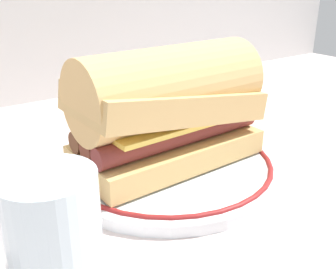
# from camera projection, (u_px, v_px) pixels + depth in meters

# --- Properties ---
(ground_plane) EXTENTS (1.50, 1.50, 0.00)m
(ground_plane) POSITION_uv_depth(u_px,v_px,m) (182.00, 187.00, 0.43)
(ground_plane) COLOR beige
(plate) EXTENTS (0.25, 0.25, 0.01)m
(plate) POSITION_uv_depth(u_px,v_px,m) (168.00, 165.00, 0.46)
(plate) COLOR white
(plate) RESTS_ON ground_plane
(sausage_sandwich) EXTENTS (0.21, 0.11, 0.13)m
(sausage_sandwich) POSITION_uv_depth(u_px,v_px,m) (168.00, 106.00, 0.43)
(sausage_sandwich) COLOR tan
(sausage_sandwich) RESTS_ON plate
(drinking_glass) EXTENTS (0.07, 0.07, 0.09)m
(drinking_glass) POSITION_uv_depth(u_px,v_px,m) (54.00, 243.00, 0.28)
(drinking_glass) COLOR silver
(drinking_glass) RESTS_ON ground_plane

